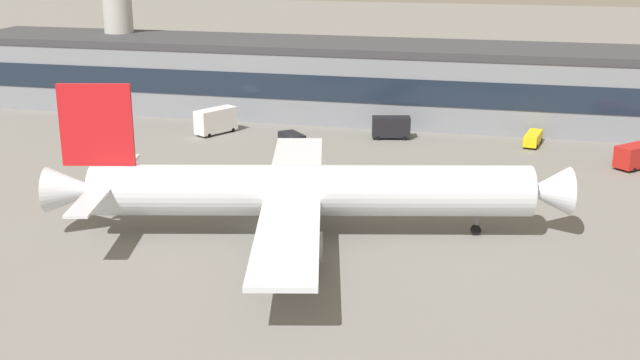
{
  "coord_description": "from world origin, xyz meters",
  "views": [
    {
      "loc": [
        25.69,
        -80.79,
        31.57
      ],
      "look_at": [
        5.68,
        2.42,
        5.0
      ],
      "focal_mm": 44.93,
      "sensor_mm": 36.0,
      "label": 1
    }
  ],
  "objects_px": {
    "belt_loader": "(533,138)",
    "pushback_tractor": "(292,138)",
    "stair_truck": "(392,127)",
    "catering_truck": "(217,120)",
    "airliner": "(303,190)"
  },
  "relations": [
    {
      "from": "stair_truck",
      "to": "pushback_tractor",
      "type": "bearing_deg",
      "value": -153.9
    },
    {
      "from": "catering_truck",
      "to": "stair_truck",
      "type": "height_order",
      "value": "catering_truck"
    },
    {
      "from": "pushback_tractor",
      "to": "stair_truck",
      "type": "relative_size",
      "value": 0.84
    },
    {
      "from": "pushback_tractor",
      "to": "stair_truck",
      "type": "distance_m",
      "value": 16.27
    },
    {
      "from": "stair_truck",
      "to": "belt_loader",
      "type": "bearing_deg",
      "value": 2.93
    },
    {
      "from": "belt_loader",
      "to": "stair_truck",
      "type": "xyz_separation_m",
      "value": [
        -21.9,
        -1.12,
        0.83
      ]
    },
    {
      "from": "airliner",
      "to": "catering_truck",
      "type": "bearing_deg",
      "value": 121.73
    },
    {
      "from": "belt_loader",
      "to": "pushback_tractor",
      "type": "xyz_separation_m",
      "value": [
        -36.49,
        -8.27,
        -0.1
      ]
    },
    {
      "from": "catering_truck",
      "to": "pushback_tractor",
      "type": "distance_m",
      "value": 14.3
    },
    {
      "from": "catering_truck",
      "to": "belt_loader",
      "type": "relative_size",
      "value": 1.14
    },
    {
      "from": "belt_loader",
      "to": "stair_truck",
      "type": "distance_m",
      "value": 21.94
    },
    {
      "from": "airliner",
      "to": "stair_truck",
      "type": "xyz_separation_m",
      "value": [
        3.01,
        44.28,
        -3.05
      ]
    },
    {
      "from": "belt_loader",
      "to": "stair_truck",
      "type": "relative_size",
      "value": 1.04
    },
    {
      "from": "pushback_tractor",
      "to": "stair_truck",
      "type": "bearing_deg",
      "value": 26.1
    },
    {
      "from": "airliner",
      "to": "pushback_tractor",
      "type": "relative_size",
      "value": 10.5
    }
  ]
}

